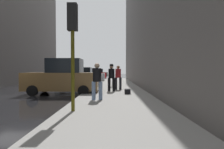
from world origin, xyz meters
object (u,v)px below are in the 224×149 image
(parked_gray_coupe, at_px, (80,77))
(parked_silver_sedan, at_px, (89,75))
(pedestrian_in_red_jacket, at_px, (118,76))
(duffel_bag, at_px, (127,91))
(parked_bronze_suv, at_px, (63,78))
(parked_red_hatchback, at_px, (94,74))
(parked_dark_green_sedan, at_px, (97,73))
(pedestrian_with_fedora, at_px, (111,76))
(fire_hydrant, at_px, (99,81))
(pedestrian_in_jeans, at_px, (97,79))
(pedestrian_in_tan_coat, at_px, (111,75))
(traffic_light, at_px, (73,34))

(parked_gray_coupe, bearing_deg, parked_silver_sedan, 90.00)
(pedestrian_in_red_jacket, bearing_deg, duffel_bag, -78.70)
(parked_bronze_suv, distance_m, parked_red_hatchback, 17.97)
(parked_dark_green_sedan, height_order, pedestrian_with_fedora, pedestrian_with_fedora)
(fire_hydrant, distance_m, duffel_bag, 6.93)
(parked_gray_coupe, relative_size, pedestrian_in_jeans, 2.47)
(parked_red_hatchback, xyz_separation_m, pedestrian_in_tan_coat, (3.04, -14.24, 0.26))
(parked_bronze_suv, relative_size, pedestrian_with_fedora, 2.60)
(parked_gray_coupe, height_order, parked_dark_green_sedan, same)
(parked_bronze_suv, relative_size, parked_red_hatchback, 1.08)
(traffic_light, distance_m, pedestrian_in_red_jacket, 7.07)
(pedestrian_with_fedora, distance_m, pedestrian_in_tan_coat, 3.38)
(parked_silver_sedan, distance_m, parked_red_hatchback, 6.21)
(parked_gray_coupe, bearing_deg, pedestrian_in_jeans, -73.97)
(parked_silver_sedan, xyz_separation_m, pedestrian_in_jeans, (2.46, -14.75, 0.26))
(pedestrian_in_tan_coat, bearing_deg, duffel_bag, -78.03)
(pedestrian_in_jeans, xyz_separation_m, duffel_bag, (1.58, 2.02, -0.81))
(parked_bronze_suv, height_order, parked_dark_green_sedan, parked_bronze_suv)
(pedestrian_in_jeans, height_order, duffel_bag, pedestrian_in_jeans)
(parked_silver_sedan, height_order, pedestrian_with_fedora, pedestrian_with_fedora)
(parked_dark_green_sedan, relative_size, traffic_light, 1.18)
(parked_dark_green_sedan, bearing_deg, traffic_light, -86.35)
(pedestrian_in_red_jacket, relative_size, pedestrian_in_tan_coat, 1.00)
(traffic_light, height_order, pedestrian_in_jeans, traffic_light)
(pedestrian_in_jeans, distance_m, pedestrian_in_red_jacket, 4.55)
(parked_red_hatchback, distance_m, pedestrian_in_tan_coat, 14.56)
(parked_red_hatchback, relative_size, pedestrian_in_tan_coat, 2.49)
(parked_silver_sedan, relative_size, parked_red_hatchback, 1.00)
(parked_silver_sedan, xyz_separation_m, parked_dark_green_sedan, (-0.00, 12.07, 0.00))
(parked_gray_coupe, relative_size, duffel_bag, 9.59)
(parked_gray_coupe, distance_m, pedestrian_in_jeans, 8.91)
(parked_dark_green_sedan, height_order, pedestrian_in_tan_coat, pedestrian_in_tan_coat)
(parked_dark_green_sedan, bearing_deg, parked_silver_sedan, -90.00)
(parked_gray_coupe, bearing_deg, parked_bronze_suv, -90.00)
(fire_hydrant, bearing_deg, parked_gray_coupe, -179.53)
(fire_hydrant, xyz_separation_m, pedestrian_in_red_jacket, (1.76, -4.16, 0.61))
(parked_red_hatchback, distance_m, duffel_bag, 19.37)
(duffel_bag, bearing_deg, parked_silver_sedan, 107.60)
(fire_hydrant, bearing_deg, pedestrian_in_tan_coat, -56.29)
(parked_dark_green_sedan, height_order, fire_hydrant, parked_dark_green_sedan)
(parked_bronze_suv, distance_m, parked_gray_coupe, 5.58)
(parked_gray_coupe, xyz_separation_m, pedestrian_with_fedora, (3.09, -5.22, 0.29))
(parked_gray_coupe, xyz_separation_m, pedestrian_in_jeans, (2.46, -8.56, 0.26))
(parked_silver_sedan, distance_m, parked_dark_green_sedan, 12.07)
(traffic_light, height_order, pedestrian_with_fedora, traffic_light)
(parked_red_hatchback, height_order, pedestrian_with_fedora, pedestrian_with_fedora)
(traffic_light, bearing_deg, parked_bronze_suv, 109.49)
(parked_bronze_suv, distance_m, pedestrian_in_red_jacket, 3.84)
(pedestrian_in_red_jacket, bearing_deg, parked_dark_green_sedan, 99.03)
(fire_hydrant, height_order, traffic_light, traffic_light)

